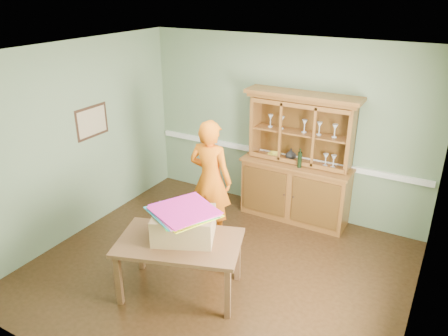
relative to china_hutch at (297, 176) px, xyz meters
The scene contains 14 objects.
floor 1.94m from the china_hutch, 100.91° to the right, with size 4.50×4.50×0.00m, color #412814.
ceiling 2.71m from the china_hutch, 100.91° to the right, with size 4.50×4.50×0.00m, color white.
wall_back 0.77m from the china_hutch, 147.18° to the left, with size 4.50×4.50×0.00m, color gray.
wall_left 3.21m from the china_hutch, 145.55° to the right, with size 4.00×4.00×0.00m, color gray.
wall_right 2.69m from the china_hutch, 43.01° to the right, with size 4.00×4.00×0.00m, color gray.
wall_front 3.85m from the china_hutch, 95.18° to the right, with size 4.50×4.50×0.00m, color gray.
chair_rail 0.45m from the china_hutch, 150.23° to the left, with size 4.41×0.05×0.08m, color white.
framed_map 3.09m from the china_hutch, 150.10° to the right, with size 0.03×0.60×0.46m.
window_panel 2.92m from the china_hutch, 47.78° to the right, with size 0.03×0.96×1.36m.
china_hutch is the anchor object (origin of this frame).
dining_table 2.39m from the china_hutch, 102.56° to the right, with size 1.58×1.23×0.69m.
cardboard_box 2.30m from the china_hutch, 102.86° to the right, with size 0.67×0.54×0.31m, color #9F7F52.
kite_stack 2.31m from the china_hutch, 103.05° to the right, with size 0.85×0.85×0.05m.
person 1.39m from the china_hutch, 128.94° to the right, with size 0.63×0.41×1.73m, color orange.
Camera 1 is at (2.32, -3.97, 3.39)m, focal length 35.00 mm.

